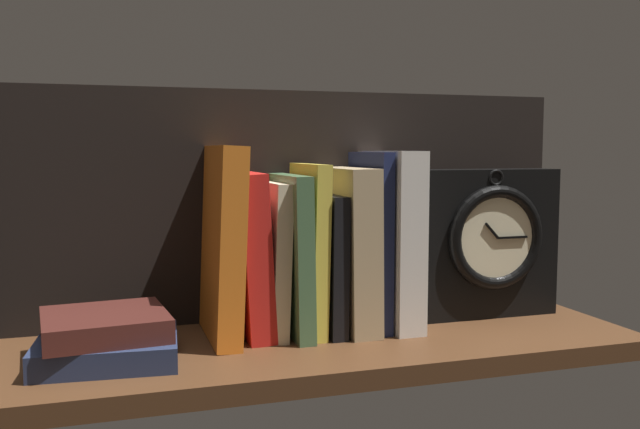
% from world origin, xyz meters
% --- Properties ---
extents(ground_plane, '(0.82, 0.27, 0.03)m').
position_xyz_m(ground_plane, '(0.00, 0.00, -0.01)').
color(ground_plane, '#4C2D19').
extents(back_panel, '(0.82, 0.01, 0.33)m').
position_xyz_m(back_panel, '(0.00, 0.13, 0.16)').
color(back_panel, black).
rests_on(back_panel, ground_plane).
extents(book_orange_pandolfini, '(0.04, 0.16, 0.25)m').
position_xyz_m(book_orange_pandolfini, '(-0.13, 0.05, 0.12)').
color(book_orange_pandolfini, orange).
rests_on(book_orange_pandolfini, ground_plane).
extents(book_red_requiem, '(0.04, 0.12, 0.22)m').
position_xyz_m(book_red_requiem, '(-0.09, 0.05, 0.11)').
color(book_red_requiem, red).
rests_on(book_red_requiem, ground_plane).
extents(book_cream_twain, '(0.03, 0.12, 0.20)m').
position_xyz_m(book_cream_twain, '(-0.06, 0.05, 0.10)').
color(book_cream_twain, beige).
rests_on(book_cream_twain, ground_plane).
extents(book_green_romantic, '(0.03, 0.15, 0.21)m').
position_xyz_m(book_green_romantic, '(-0.04, 0.05, 0.11)').
color(book_green_romantic, '#476B44').
rests_on(book_green_romantic, ground_plane).
extents(book_yellow_seinlanguage, '(0.03, 0.13, 0.23)m').
position_xyz_m(book_yellow_seinlanguage, '(-0.01, 0.05, 0.11)').
color(book_yellow_seinlanguage, gold).
rests_on(book_yellow_seinlanguage, ground_plane).
extents(book_black_skeptic, '(0.02, 0.14, 0.18)m').
position_xyz_m(book_black_skeptic, '(0.01, 0.05, 0.09)').
color(book_black_skeptic, black).
rests_on(book_black_skeptic, ground_plane).
extents(book_tan_shortstories, '(0.04, 0.15, 0.22)m').
position_xyz_m(book_tan_shortstories, '(0.05, 0.05, 0.11)').
color(book_tan_shortstories, tan).
rests_on(book_tan_shortstories, ground_plane).
extents(book_navy_bierce, '(0.02, 0.13, 0.24)m').
position_xyz_m(book_navy_bierce, '(0.08, 0.05, 0.12)').
color(book_navy_bierce, '#192147').
rests_on(book_navy_bierce, ground_plane).
extents(book_white_catcher, '(0.04, 0.16, 0.24)m').
position_xyz_m(book_white_catcher, '(0.11, 0.05, 0.12)').
color(book_white_catcher, silver).
rests_on(book_white_catcher, ground_plane).
extents(framed_clock, '(0.22, 0.06, 0.22)m').
position_xyz_m(framed_clock, '(0.26, 0.04, 0.11)').
color(framed_clock, black).
rests_on(framed_clock, ground_plane).
extents(book_stack_side, '(0.17, 0.15, 0.06)m').
position_xyz_m(book_stack_side, '(-0.27, -0.01, 0.03)').
color(book_stack_side, '#232D4C').
rests_on(book_stack_side, ground_plane).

